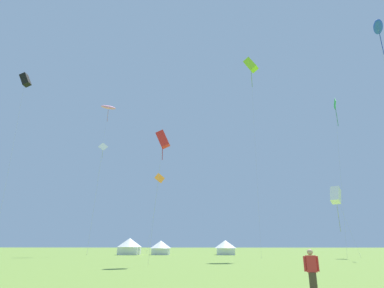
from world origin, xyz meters
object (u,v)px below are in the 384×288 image
(kite_pink_parafoil, at_px, (108,108))
(festival_tent_center, at_px, (130,245))
(kite_orange_diamond, at_px, (160,179))
(festival_tent_right, at_px, (225,247))
(kite_red_box, at_px, (163,140))
(kite_white_diamond, at_px, (103,149))
(kite_white_box, at_px, (336,195))
(kite_black_box, at_px, (25,80))
(kite_green_diamond, at_px, (335,107))
(person_spectator, at_px, (312,274))
(kite_lime_box, at_px, (251,65))
(kite_blue_parafoil, at_px, (378,27))
(festival_tent_left, at_px, (161,247))

(kite_pink_parafoil, distance_m, festival_tent_center, 28.79)
(kite_orange_diamond, height_order, festival_tent_right, kite_orange_diamond)
(kite_pink_parafoil, xyz_separation_m, kite_red_box, (15.74, -28.41, -16.99))
(kite_pink_parafoil, relative_size, kite_red_box, 2.20)
(kite_white_diamond, distance_m, kite_white_box, 42.22)
(kite_black_box, bearing_deg, kite_green_diamond, 10.13)
(kite_green_diamond, distance_m, person_spectator, 44.87)
(kite_pink_parafoil, xyz_separation_m, festival_tent_right, (24.22, 2.18, -28.34))
(kite_lime_box, height_order, kite_green_diamond, kite_lime_box)
(person_spectator, bearing_deg, kite_blue_parafoil, 47.88)
(person_spectator, relative_size, festival_tent_center, 0.37)
(kite_white_box, distance_m, festival_tent_left, 32.71)
(kite_blue_parafoil, relative_size, kite_orange_diamond, 1.61)
(kite_black_box, xyz_separation_m, kite_red_box, (21.05, -6.83, -11.57))
(kite_orange_diamond, bearing_deg, kite_lime_box, -41.28)
(kite_blue_parafoil, distance_m, person_spectator, 34.48)
(kite_blue_parafoil, bearing_deg, festival_tent_center, 137.00)
(kite_green_diamond, xyz_separation_m, kite_red_box, (-26.05, -15.25, -10.36))
(kite_green_diamond, height_order, kite_blue_parafoil, kite_blue_parafoil)
(kite_blue_parafoil, relative_size, person_spectator, 15.06)
(kite_black_box, xyz_separation_m, person_spectator, (29.48, -26.27, -23.55))
(kite_blue_parafoil, relative_size, festival_tent_center, 5.53)
(kite_pink_parafoil, bearing_deg, kite_green_diamond, -17.47)
(kite_pink_parafoil, height_order, kite_white_box, kite_pink_parafoil)
(kite_blue_parafoil, bearing_deg, kite_orange_diamond, 131.52)
(kite_black_box, bearing_deg, person_spectator, -41.71)
(kite_white_diamond, relative_size, kite_red_box, 1.52)
(person_spectator, xyz_separation_m, festival_tent_right, (0.05, 50.03, 0.62))
(kite_red_box, height_order, festival_tent_right, kite_red_box)
(kite_blue_parafoil, height_order, festival_tent_left, kite_blue_parafoil)
(kite_black_box, distance_m, festival_tent_center, 34.69)
(kite_lime_box, height_order, festival_tent_center, kite_lime_box)
(kite_red_box, relative_size, person_spectator, 8.01)
(kite_red_box, bearing_deg, festival_tent_right, 74.50)
(kite_black_box, distance_m, festival_tent_right, 44.29)
(festival_tent_left, bearing_deg, kite_white_diamond, -155.83)
(kite_green_diamond, distance_m, kite_blue_parafoil, 17.07)
(kite_white_diamond, xyz_separation_m, kite_red_box, (15.15, -25.53, -6.81))
(kite_lime_box, distance_m, kite_red_box, 27.98)
(kite_blue_parafoil, height_order, kite_white_diamond, kite_blue_parafoil)
(kite_lime_box, distance_m, person_spectator, 47.25)
(person_spectator, bearing_deg, kite_lime_box, 82.75)
(person_spectator, distance_m, festival_tent_right, 50.03)
(kite_green_diamond, bearing_deg, festival_tent_right, 138.88)
(kite_white_box, xyz_separation_m, kite_red_box, (-24.80, -16.86, 3.71))
(kite_lime_box, xyz_separation_m, kite_green_diamond, (13.11, -0.73, -8.60))
(kite_blue_parafoil, bearing_deg, kite_white_diamond, 145.68)
(kite_lime_box, distance_m, kite_black_box, 35.97)
(kite_white_box, bearing_deg, person_spectator, -114.27)
(kite_white_box, distance_m, kite_orange_diamond, 33.40)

